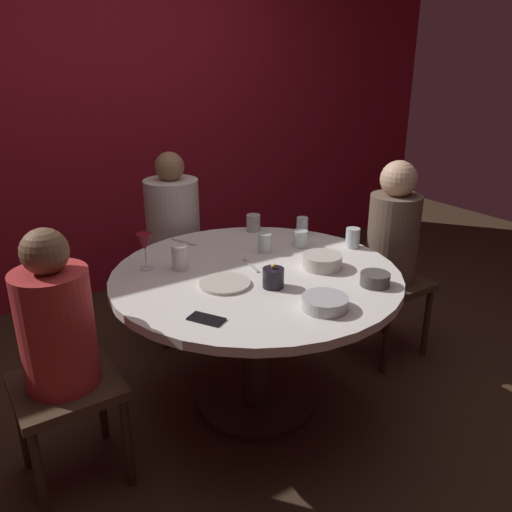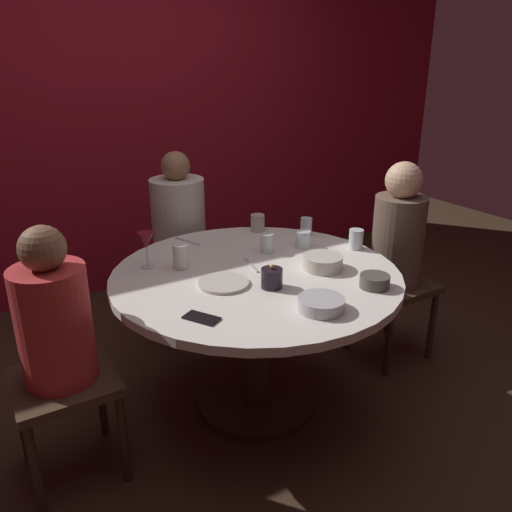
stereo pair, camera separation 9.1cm
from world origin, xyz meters
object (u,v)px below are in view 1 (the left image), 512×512
object	(u,v)px
seated_diner_right	(393,239)
candle_holder	(273,278)
bowl_small_white	(375,279)
cup_by_right_diner	(180,257)
dining_table	(256,300)
seated_diner_left	(58,334)
cell_phone	(206,319)
cup_center_front	(353,238)
wine_glass	(145,243)
bowl_serving_large	(325,303)
cup_beside_wine	(300,238)
seated_diner_back	(173,225)
bowl_salad_center	(322,261)
cup_far_edge	(265,243)
cup_near_candle	(253,223)
cup_by_left_diner	(302,226)
dinner_plate	(225,284)

from	to	relation	value
seated_diner_right	candle_holder	xyz separation A→B (m)	(-0.95, -0.18, 0.06)
bowl_small_white	cup_by_right_diner	world-z (taller)	cup_by_right_diner
dining_table	seated_diner_left	world-z (taller)	seated_diner_left
candle_holder	cell_phone	distance (m)	0.40
cup_center_front	bowl_small_white	bearing A→B (deg)	-121.67
wine_glass	bowl_serving_large	xyz separation A→B (m)	(0.44, -0.78, -0.10)
bowl_small_white	cup_beside_wine	size ratio (longest dim) A/B	1.49
seated_diner_left	dining_table	bearing A→B (deg)	0.00
seated_diner_right	cup_beside_wine	world-z (taller)	seated_diner_right
bowl_serving_large	seated_diner_back	bearing A→B (deg)	91.01
seated_diner_left	bowl_serving_large	xyz separation A→B (m)	(0.93, -0.46, 0.07)
dining_table	seated_diner_right	bearing A→B (deg)	0.00
bowl_salad_center	seated_diner_back	bearing A→B (deg)	105.62
cup_far_edge	cup_beside_wine	world-z (taller)	cup_far_edge
seated_diner_back	bowl_small_white	distance (m)	1.37
seated_diner_left	bowl_small_white	xyz separation A→B (m)	(1.26, -0.41, 0.07)
cup_near_candle	cup_beside_wine	xyz separation A→B (m)	(0.07, -0.35, -0.00)
cup_by_right_diner	cup_beside_wine	size ratio (longest dim) A/B	1.37
cup_near_candle	cup_far_edge	world-z (taller)	cup_far_edge
cup_by_right_diner	cell_phone	bearing A→B (deg)	-105.09
seated_diner_left	cup_by_right_diner	xyz separation A→B (m)	(0.63, 0.23, 0.11)
candle_holder	bowl_salad_center	xyz separation A→B (m)	(0.32, 0.05, -0.01)
dining_table	cup_by_right_diner	distance (m)	0.41
candle_holder	wine_glass	bearing A→B (deg)	127.64
seated_diner_back	cup_beside_wine	world-z (taller)	seated_diner_back
cell_phone	cup_beside_wine	xyz separation A→B (m)	(0.80, 0.45, 0.04)
dining_table	cup_far_edge	world-z (taller)	cup_far_edge
wine_glass	cup_by_left_diner	xyz separation A→B (m)	(0.92, -0.02, -0.08)
candle_holder	bowl_serving_large	world-z (taller)	candle_holder
dinner_plate	cup_center_front	size ratio (longest dim) A/B	2.20
candle_holder	seated_diner_left	bearing A→B (deg)	168.34
candle_holder	bowl_small_white	xyz separation A→B (m)	(0.39, -0.23, -0.02)
cup_far_edge	seated_diner_left	bearing A→B (deg)	-169.98
seated_diner_back	cup_near_candle	bearing A→B (deg)	38.34
cup_near_candle	cup_center_front	size ratio (longest dim) A/B	0.93
seated_diner_right	dinner_plate	world-z (taller)	seated_diner_right
cup_by_right_diner	bowl_small_white	bearing A→B (deg)	-45.01
dinner_plate	wine_glass	bearing A→B (deg)	120.82
dining_table	cup_beside_wine	bearing A→B (deg)	22.68
dining_table	bowl_serving_large	bearing A→B (deg)	-86.99
bowl_small_white	dining_table	bearing A→B (deg)	130.95
bowl_small_white	cup_near_candle	distance (m)	0.92
wine_glass	cup_beside_wine	xyz separation A→B (m)	(0.80, -0.15, -0.08)
seated_diner_left	seated_diner_back	world-z (taller)	seated_diner_back
dining_table	bowl_serving_large	xyz separation A→B (m)	(0.02, -0.46, 0.17)
seated_diner_right	cup_by_left_diner	bearing A→B (deg)	-36.17
seated_diner_left	bowl_small_white	bearing A→B (deg)	-18.02
dinner_plate	bowl_serving_large	world-z (taller)	bowl_serving_large
bowl_salad_center	cup_beside_wine	distance (m)	0.30
seated_diner_left	cup_center_front	world-z (taller)	seated_diner_left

